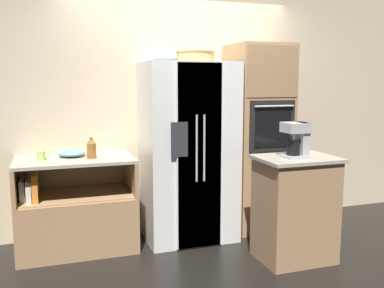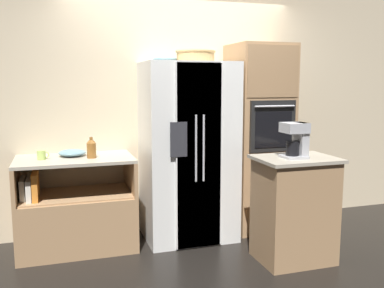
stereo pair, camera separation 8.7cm
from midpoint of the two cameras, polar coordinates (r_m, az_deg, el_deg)
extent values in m
plane|color=black|center=(4.62, -0.59, -12.29)|extent=(20.00, 20.00, 0.00)
cube|color=beige|center=(4.75, -2.25, 5.57)|extent=(12.00, 0.06, 2.80)
cube|color=#A87F56|center=(4.40, -15.64, -10.01)|extent=(1.11, 0.68, 0.53)
cube|color=#A87F56|center=(4.32, -15.78, -6.55)|extent=(1.06, 0.62, 0.02)
cube|color=#A87F56|center=(4.30, -23.03, -4.77)|extent=(0.04, 0.68, 0.34)
cube|color=#A87F56|center=(4.34, -8.79, -4.06)|extent=(0.04, 0.68, 0.34)
cube|color=#ADA38E|center=(4.25, -15.97, -2.02)|extent=(1.11, 0.68, 0.03)
cube|color=silver|center=(4.27, -22.22, -5.60)|extent=(0.04, 0.31, 0.19)
cube|color=silver|center=(4.27, -21.45, -5.53)|extent=(0.05, 0.42, 0.20)
cube|color=orange|center=(4.26, -20.74, -5.14)|extent=(0.05, 0.44, 0.25)
cube|color=silver|center=(4.42, -1.15, -1.00)|extent=(0.91, 0.71, 1.82)
cube|color=silver|center=(4.08, 0.32, -1.80)|extent=(0.45, 0.02, 1.79)
cube|color=silver|center=(4.08, 0.48, -1.79)|extent=(0.45, 0.02, 1.79)
cylinder|color=#B2B2B7|center=(4.03, 0.02, -0.61)|extent=(0.02, 0.02, 0.64)
cylinder|color=#B2B2B7|center=(4.05, 1.03, -0.56)|extent=(0.02, 0.02, 0.64)
cube|color=#2D2D33|center=(3.98, -2.32, 0.59)|extent=(0.16, 0.01, 0.33)
cube|color=#A87F56|center=(4.77, 8.19, 0.82)|extent=(0.61, 0.60, 2.02)
cube|color=black|center=(4.47, 10.09, 2.37)|extent=(0.50, 0.04, 0.53)
cube|color=black|center=(4.46, 10.20, 1.94)|extent=(0.41, 0.01, 0.37)
cylinder|color=#B2B2B7|center=(4.42, 10.38, 4.98)|extent=(0.44, 0.02, 0.02)
cube|color=#94704C|center=(4.46, 10.18, 9.53)|extent=(0.58, 0.01, 0.53)
cube|color=#A87F56|center=(4.05, 12.94, -8.60)|extent=(0.65, 0.50, 0.93)
cube|color=#ADA38E|center=(3.93, 13.17, -1.90)|extent=(0.70, 0.54, 0.03)
cylinder|color=tan|center=(4.35, -0.13, 11.56)|extent=(0.38, 0.38, 0.10)
torus|color=tan|center=(4.35, -0.13, 12.22)|extent=(0.40, 0.40, 0.03)
ellipsoid|color=#668C99|center=(4.38, -4.22, 11.22)|extent=(0.26, 0.26, 0.06)
cylinder|color=brown|center=(4.18, -13.83, -0.89)|extent=(0.09, 0.09, 0.14)
cone|color=brown|center=(4.16, -13.87, 0.42)|extent=(0.09, 0.09, 0.05)
cylinder|color=brown|center=(4.16, -13.88, 0.72)|extent=(0.03, 0.03, 0.02)
cylinder|color=#B2D166|center=(4.22, -20.04, -1.46)|extent=(0.08, 0.08, 0.09)
torus|color=#B2D166|center=(4.22, -19.50, -1.44)|extent=(0.06, 0.01, 0.06)
ellipsoid|color=#668C99|center=(4.33, -16.27, -1.17)|extent=(0.27, 0.27, 0.07)
cube|color=#B2B2B7|center=(3.88, 12.87, -1.62)|extent=(0.20, 0.20, 0.02)
cylinder|color=black|center=(3.86, 12.71, -0.50)|extent=(0.12, 0.12, 0.13)
cube|color=#B2B2B7|center=(3.90, 13.76, 0.54)|extent=(0.07, 0.17, 0.31)
cube|color=#B2B2B7|center=(3.85, 12.99, 2.16)|extent=(0.20, 0.20, 0.09)
camera|label=1|loc=(0.04, -90.58, -0.08)|focal=40.00mm
camera|label=2|loc=(0.04, 89.42, 0.08)|focal=40.00mm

